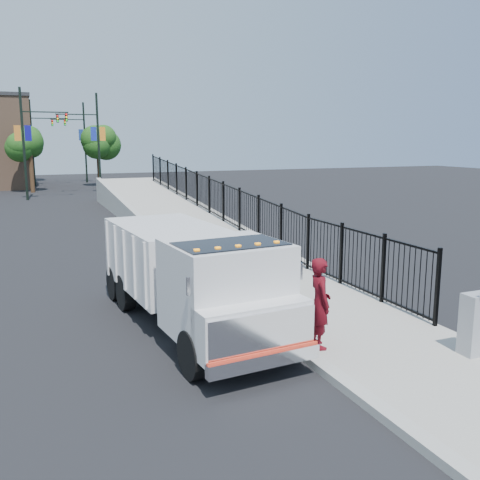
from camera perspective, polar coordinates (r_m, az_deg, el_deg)
name	(u,v)px	position (r m, az deg, el deg)	size (l,w,h in m)	color
ground	(260,323)	(13.08, 2.14, -8.87)	(120.00, 120.00, 0.00)	black
sidewalk	(377,338)	(12.38, 14.36, -10.08)	(3.55, 12.00, 0.12)	#9E998E
curb	(300,350)	(11.38, 6.39, -11.56)	(0.30, 12.00, 0.16)	#ADAAA3
ramp	(172,223)	(28.50, -7.30, 1.78)	(3.95, 24.00, 1.70)	#9E998E
iron_fence	(223,215)	(25.02, -1.79, 2.71)	(0.10, 28.00, 1.80)	black
truck	(192,272)	(12.34, -5.19, -3.47)	(2.88, 7.27, 2.43)	black
worker	(320,303)	(11.18, 8.50, -6.65)	(0.69, 0.45, 1.90)	#540912
utility_cabinet	(476,324)	(11.78, 23.84, -8.21)	(0.55, 0.40, 1.25)	gray
debris	(265,299)	(14.38, 2.68, -6.36)	(0.35, 0.35, 0.09)	silver
light_pole_0	(28,139)	(41.88, -21.69, 9.95)	(3.77, 0.22, 8.00)	black
light_pole_1	(94,139)	(45.29, -15.26, 10.32)	(3.78, 0.22, 8.00)	black
light_pole_2	(35,139)	(54.45, -20.99, 10.00)	(3.77, 0.22, 8.00)	black
light_pole_3	(82,139)	(57.19, -16.52, 10.26)	(3.78, 0.22, 8.00)	black
tree_0	(30,145)	(47.79, -21.53, 9.45)	(2.55, 2.55, 5.28)	#382314
tree_1	(98,144)	(52.62, -14.93, 9.88)	(2.63, 2.63, 5.31)	#382314
tree_2	(27,143)	(61.11, -21.80, 9.57)	(2.86, 2.86, 5.43)	#382314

